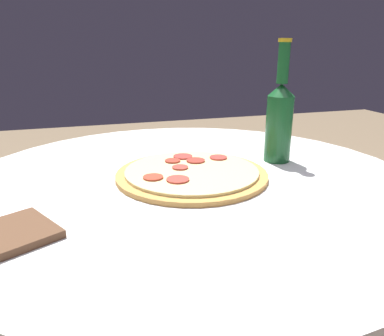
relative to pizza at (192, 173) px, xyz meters
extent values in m
cylinder|color=white|center=(-0.01, 0.00, -0.36)|extent=(0.08, 0.08, 0.66)
cylinder|color=white|center=(-0.01, 0.00, -0.02)|extent=(0.95, 0.95, 0.02)
cylinder|color=#C68E47|center=(0.00, 0.00, 0.00)|extent=(0.31, 0.31, 0.01)
cylinder|color=beige|center=(0.00, 0.00, 0.01)|extent=(0.28, 0.28, 0.01)
cylinder|color=#B63D32|center=(-0.04, -0.05, 0.01)|extent=(0.04, 0.04, 0.00)
cylinder|color=#AE372F|center=(0.01, 0.09, 0.01)|extent=(0.04, 0.04, 0.00)
cylinder|color=#B33B27|center=(-0.09, -0.03, 0.01)|extent=(0.04, 0.04, 0.00)
cylinder|color=#B63830|center=(0.08, 0.06, 0.01)|extent=(0.04, 0.04, 0.00)
cylinder|color=#A13428|center=(0.02, 0.05, 0.01)|extent=(0.04, 0.04, 0.00)
cylinder|color=#B63D32|center=(-0.02, 0.02, 0.01)|extent=(0.03, 0.03, 0.00)
cylinder|color=#A83627|center=(-0.02, 0.07, 0.01)|extent=(0.03, 0.03, 0.00)
cylinder|color=#195628|center=(0.22, 0.05, 0.07)|extent=(0.06, 0.06, 0.15)
cone|color=#195628|center=(0.22, 0.05, 0.16)|extent=(0.06, 0.06, 0.03)
cylinder|color=#195628|center=(0.22, 0.05, 0.21)|extent=(0.03, 0.03, 0.09)
cylinder|color=gold|center=(0.22, 0.05, 0.26)|extent=(0.03, 0.03, 0.01)
cube|color=brown|center=(-0.32, -0.17, 0.00)|extent=(0.15, 0.15, 0.01)
camera|label=1|loc=(-0.21, -0.70, 0.26)|focal=35.00mm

